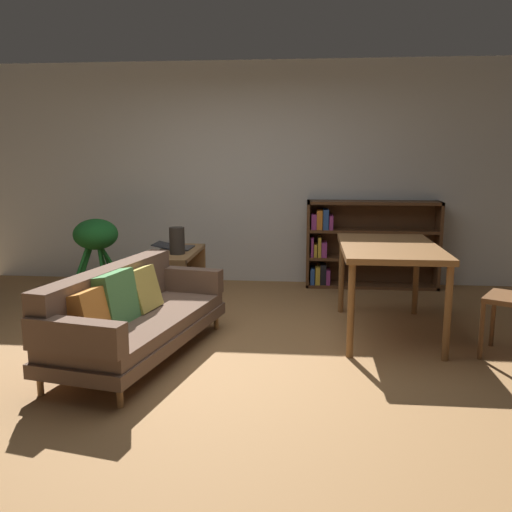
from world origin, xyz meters
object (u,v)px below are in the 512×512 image
(media_console, at_px, (177,278))
(bookshelf, at_px, (363,244))
(dining_table, at_px, (389,254))
(desk_speaker, at_px, (177,241))
(potted_floor_plant, at_px, (96,248))
(fabric_couch, at_px, (131,313))
(open_laptop, at_px, (175,247))

(media_console, relative_size, bookshelf, 0.65)
(dining_table, distance_m, bookshelf, 1.85)
(media_console, relative_size, desk_speaker, 3.71)
(potted_floor_plant, bearing_deg, bookshelf, 14.46)
(media_console, height_order, potted_floor_plant, potted_floor_plant)
(fabric_couch, xyz_separation_m, desk_speaker, (0.04, 1.42, 0.36))
(desk_speaker, relative_size, bookshelf, 0.18)
(potted_floor_plant, bearing_deg, dining_table, -18.80)
(potted_floor_plant, xyz_separation_m, bookshelf, (3.04, 0.78, -0.04))
(dining_table, bearing_deg, media_console, 159.37)
(bookshelf, bearing_deg, potted_floor_plant, -165.54)
(desk_speaker, distance_m, potted_floor_plant, 1.13)
(desk_speaker, bearing_deg, bookshelf, 31.23)
(fabric_couch, relative_size, media_console, 1.91)
(desk_speaker, bearing_deg, dining_table, -16.79)
(open_laptop, relative_size, desk_speaker, 1.53)
(desk_speaker, xyz_separation_m, bookshelf, (2.00, 1.21, -0.20))
(fabric_couch, xyz_separation_m, media_console, (-0.01, 1.59, -0.07))
(media_console, relative_size, dining_table, 0.73)
(open_laptop, xyz_separation_m, dining_table, (2.15, -0.94, 0.13))
(desk_speaker, xyz_separation_m, potted_floor_plant, (-1.03, 0.43, -0.16))
(open_laptop, distance_m, potted_floor_plant, 0.94)
(potted_floor_plant, bearing_deg, fabric_couch, -61.73)
(fabric_couch, height_order, media_console, fabric_couch)
(desk_speaker, distance_m, dining_table, 2.14)
(media_console, xyz_separation_m, bookshelf, (2.05, 1.04, 0.23))
(fabric_couch, height_order, desk_speaker, desk_speaker)
(open_laptop, bearing_deg, desk_speaker, -73.16)
(bookshelf, bearing_deg, dining_table, -88.48)
(desk_speaker, height_order, bookshelf, bookshelf)
(media_console, bearing_deg, desk_speaker, -74.57)
(open_laptop, relative_size, potted_floor_plant, 0.48)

